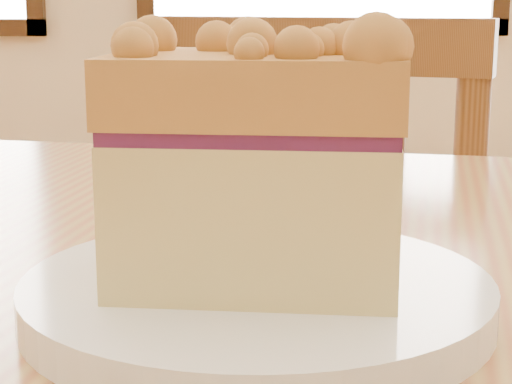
# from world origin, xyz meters

# --- Properties ---
(cafe_chair_main) EXTENTS (0.51, 0.51, 0.88)m
(cafe_chair_main) POSITION_xyz_m (0.05, 0.76, 0.45)
(cafe_chair_main) COLOR brown
(cafe_chair_main) RESTS_ON ground
(plate) EXTENTS (0.21, 0.21, 0.02)m
(plate) POSITION_xyz_m (-0.07, 0.08, 0.76)
(plate) COLOR white
(plate) RESTS_ON cafe_table_main
(cake_slice) EXTENTS (0.14, 0.11, 0.12)m
(cake_slice) POSITION_xyz_m (-0.07, 0.08, 0.82)
(cake_slice) COLOR #EAE084
(cake_slice) RESTS_ON plate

